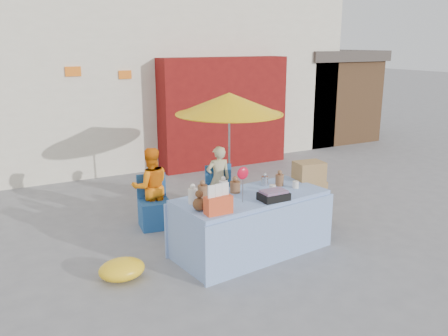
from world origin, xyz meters
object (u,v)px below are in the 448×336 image
market_table (250,223)px  box_stack (308,198)px  umbrella (229,104)px  chair_right (222,200)px  chair_left (155,212)px  vendor_orange (151,187)px  vendor_beige (218,179)px

market_table → box_stack: bearing=6.2°
umbrella → box_stack: bearing=-69.7°
market_table → chair_right: (0.38, 1.57, -0.18)m
umbrella → chair_right: bearing=-136.3°
chair_left → chair_right: bearing=8.2°
vendor_orange → vendor_beige: (1.25, 0.00, -0.05)m
vendor_orange → umbrella: (1.55, 0.15, 1.24)m
umbrella → vendor_beige: bearing=-153.4°
chair_right → umbrella: 1.69m
vendor_orange → umbrella: bearing=-166.3°
chair_right → box_stack: box_stack is taller
chair_left → vendor_orange: vendor_orange is taller
market_table → chair_left: (-0.87, 1.57, -0.18)m
vendor_orange → chair_left: bearing=99.1°
chair_left → vendor_beige: size_ratio=0.71×
chair_right → box_stack: (0.87, -1.27, 0.27)m
chair_left → chair_right: size_ratio=1.00×
chair_left → box_stack: bearing=-22.7°
market_table → vendor_orange: (-0.87, 1.70, 0.21)m
market_table → vendor_orange: size_ratio=1.80×
vendor_beige → box_stack: (0.88, -1.41, -0.08)m
chair_right → umbrella: umbrella is taller
market_table → box_stack: size_ratio=2.07×
vendor_orange → vendor_beige: size_ratio=1.08×
chair_right → vendor_orange: size_ratio=0.65×
vendor_beige → box_stack: vendor_beige is taller
market_table → box_stack: 1.29m
market_table → box_stack: (1.25, 0.29, 0.08)m
chair_right → vendor_beige: 0.37m
vendor_orange → umbrella: umbrella is taller
chair_right → chair_left: bearing=-171.8°
chair_right → vendor_beige: vendor_beige is taller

